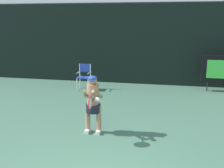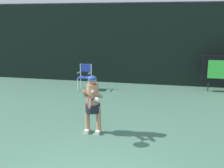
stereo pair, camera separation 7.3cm
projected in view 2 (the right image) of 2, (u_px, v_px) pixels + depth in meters
The scene contains 5 objects.
backdrop_screen at pixel (142, 44), 12.37m from camera, with size 18.00×0.12×3.66m.
umpire_chair at pixel (85, 75), 11.62m from camera, with size 0.52×0.44×1.08m.
water_bottle at pixel (95, 88), 11.45m from camera, with size 0.07×0.07×0.27m.
tennis_player at pixel (93, 102), 7.11m from camera, with size 0.53×0.61×1.53m.
tennis_racket at pixel (90, 103), 6.50m from camera, with size 0.03×0.60×0.31m.
Camera 2 is at (1.30, -3.95, 2.94)m, focal length 44.10 mm.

